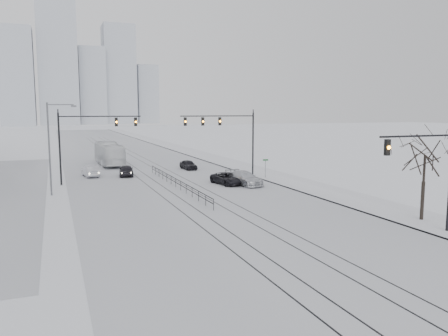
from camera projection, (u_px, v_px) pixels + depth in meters
ground at (351, 295)px, 19.42m from camera, size 500.00×500.00×0.00m
road at (130, 159)px, 74.86m from camera, size 22.00×260.00×0.02m
sidewalk_east at (205, 156)px, 79.71m from camera, size 5.00×260.00×0.16m
curb at (192, 157)px, 78.83m from camera, size 0.10×260.00×0.12m
tram_rails at (156, 175)px, 56.38m from camera, size 5.30×180.00×0.01m
skyline at (80, 75)px, 270.13m from camera, size 96.00×48.00×72.00m
traffic_mast_near at (433, 167)px, 28.26m from camera, size 6.10×0.37×7.00m
traffic_mast_ne at (229, 131)px, 53.95m from camera, size 9.60×0.37×8.00m
traffic_mast_nw at (87, 135)px, 48.90m from camera, size 9.10×0.37×8.00m
street_light_west at (52, 142)px, 42.08m from camera, size 2.73×0.25×9.00m
bare_tree at (425, 162)px, 31.91m from camera, size 4.40×4.40×6.10m
median_fence at (176, 183)px, 47.07m from camera, size 0.06×24.00×1.00m
street_sign at (265, 166)px, 53.03m from camera, size 0.70×0.06×2.40m
sedan_sb_inner at (126, 170)px, 55.22m from camera, size 2.30×4.46×1.45m
sedan_sb_outer at (90, 171)px, 54.73m from camera, size 2.12×4.53×1.44m
sedan_nb_front at (227, 179)px, 48.90m from camera, size 2.97×5.05×1.32m
sedan_nb_right at (244, 178)px, 48.44m from camera, size 3.13×5.59×1.53m
sedan_nb_far at (188, 165)px, 61.68m from camera, size 1.87×3.99×1.32m
box_truck at (109, 154)px, 66.73m from camera, size 3.30×12.37×3.42m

